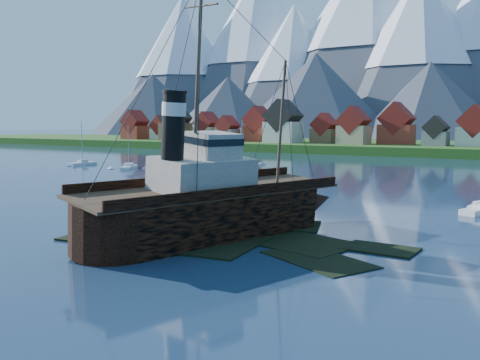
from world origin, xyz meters
The scene contains 8 objects.
ground centered at (0.00, 0.00, 0.00)m, with size 1400.00×1400.00×0.00m, color navy.
shoal centered at (1.78, 2.15, -0.35)m, with size 31.71×21.24×1.14m.
seawall centered at (0.00, 132.00, 0.00)m, with size 600.00×2.50×2.00m, color #3F3D38.
town centered at (-33.12, 152.18, 8.99)m, with size 250.96×16.69×17.30m.
tugboat_wreck centered at (0.19, 2.80, 3.07)m, with size 7.16×30.84×24.44m.
sailboat_a centered at (-61.25, 52.58, 0.24)m, with size 6.41×8.68×10.75m.
sailboat_b centered at (-78.94, 53.93, 0.27)m, with size 2.09×8.04×11.62m.
sailboat_c centered at (-45.70, 77.96, 0.27)m, with size 9.21×7.15×12.19m.
Camera 1 is at (29.10, -38.75, 10.68)m, focal length 40.00 mm.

